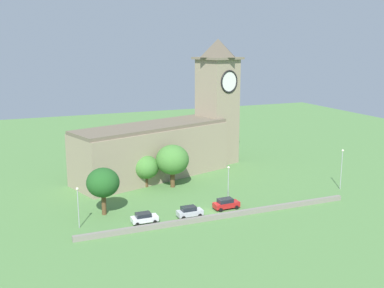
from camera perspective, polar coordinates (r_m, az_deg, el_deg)
ground_plane at (r=91.80m, az=-1.30°, el=-5.28°), size 200.00×200.00×0.00m
church at (r=100.21m, az=-2.42°, el=1.09°), size 40.90×21.44×28.69m
quay_barrier at (r=75.99m, az=3.68°, el=-8.83°), size 47.51×0.70×0.83m
car_white at (r=74.28m, az=-5.91°, el=-9.03°), size 4.19×2.24×1.67m
car_silver at (r=76.19m, az=-0.31°, el=-8.34°), size 4.22×2.07×1.83m
car_red at (r=79.92m, az=4.22°, el=-7.34°), size 4.55×2.22×1.88m
streetlamp_west_end at (r=72.87m, az=-13.88°, el=-6.80°), size 0.44×0.44×6.51m
streetlamp_west_mid at (r=80.94m, az=4.50°, el=-4.33°), size 0.44×0.44×6.94m
streetlamp_central at (r=93.41m, az=17.98°, el=-2.27°), size 0.44×0.44×7.92m
tree_riverside_east at (r=77.19m, az=-10.91°, el=-4.72°), size 5.41×5.41×7.96m
tree_by_tower at (r=91.05m, az=-5.69°, el=-2.86°), size 5.07×5.07×6.32m
tree_churchyard at (r=90.20m, az=-2.43°, el=-1.95°), size 6.46×6.46×8.48m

